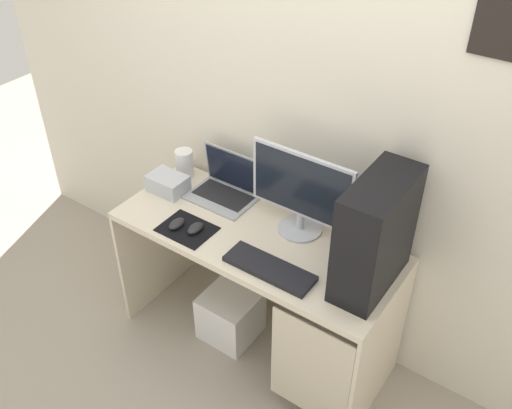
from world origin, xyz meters
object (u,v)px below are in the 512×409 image
object	(u,v)px
keyboard	(269,268)
subwoofer	(231,315)
laptop	(225,187)
projector	(168,183)
mouse_left	(195,228)
pc_tower	(376,234)
mouse_right	(177,224)
monitor	(301,192)
speaker	(184,163)

from	to	relation	value
keyboard	subwoofer	distance (m)	0.74
laptop	projector	distance (m)	0.31
keyboard	mouse_left	bearing A→B (deg)	177.40
mouse_left	pc_tower	bearing A→B (deg)	11.93
mouse_right	projector	bearing A→B (deg)	139.29
laptop	keyboard	xyz separation A→B (m)	(0.50, -0.34, -0.04)
laptop	subwoofer	xyz separation A→B (m)	(0.16, -0.20, -0.68)
projector	keyboard	world-z (taller)	projector
monitor	mouse_left	world-z (taller)	monitor
pc_tower	keyboard	size ratio (longest dim) A/B	1.23
speaker	subwoofer	world-z (taller)	speaker
keyboard	mouse_right	size ratio (longest dim) A/B	4.38
pc_tower	mouse_left	size ratio (longest dim) A/B	5.37
projector	mouse_left	xyz separation A→B (m)	(0.34, -0.18, -0.02)
keyboard	mouse_left	size ratio (longest dim) A/B	4.38
laptop	subwoofer	world-z (taller)	laptop
laptop	speaker	distance (m)	0.29
monitor	mouse_right	xyz separation A→B (m)	(-0.50, -0.32, -0.20)
laptop	mouse_right	world-z (taller)	laptop
pc_tower	projector	xyz separation A→B (m)	(-1.16, 0.01, -0.21)
speaker	mouse_left	size ratio (longest dim) A/B	1.62
monitor	speaker	world-z (taller)	monitor
subwoofer	projector	bearing A→B (deg)	171.68
pc_tower	keyboard	distance (m)	0.50
laptop	mouse_right	size ratio (longest dim) A/B	3.54
speaker	mouse_right	bearing A→B (deg)	-54.62
monitor	mouse_right	distance (m)	0.62
mouse_left	monitor	bearing A→B (deg)	36.18
mouse_left	mouse_right	bearing A→B (deg)	-165.26
laptop	mouse_left	bearing A→B (deg)	-78.79
mouse_right	laptop	bearing A→B (deg)	84.80
speaker	laptop	bearing A→B (deg)	-4.21
keyboard	subwoofer	size ratio (longest dim) A/B	1.48
subwoofer	speaker	bearing A→B (deg)	153.84
speaker	mouse_left	xyz separation A→B (m)	(0.36, -0.34, -0.06)
laptop	mouse_left	xyz separation A→B (m)	(0.06, -0.32, -0.03)
pc_tower	subwoofer	xyz separation A→B (m)	(-0.73, -0.06, -0.89)
mouse_right	subwoofer	size ratio (longest dim) A/B	0.34
pc_tower	laptop	world-z (taller)	pc_tower
monitor	projector	distance (m)	0.77
laptop	speaker	bearing A→B (deg)	175.79
projector	mouse_left	distance (m)	0.38
laptop	mouse_left	size ratio (longest dim) A/B	3.54
pc_tower	keyboard	bearing A→B (deg)	-153.26
pc_tower	keyboard	xyz separation A→B (m)	(-0.39, -0.19, -0.25)
projector	mouse_right	world-z (taller)	projector
laptop	monitor	bearing A→B (deg)	-3.30
monitor	projector	xyz separation A→B (m)	(-0.74, -0.11, -0.18)
pc_tower	speaker	bearing A→B (deg)	171.95
pc_tower	subwoofer	bearing A→B (deg)	-175.57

